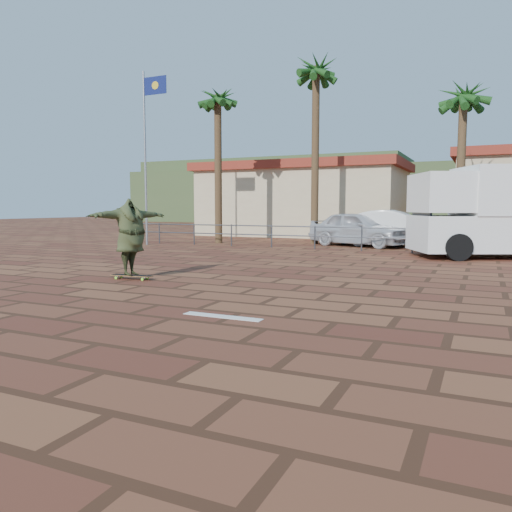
% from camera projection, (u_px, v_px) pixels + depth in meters
% --- Properties ---
extents(ground, '(120.00, 120.00, 0.00)m').
position_uv_depth(ground, '(220.00, 301.00, 9.57)').
color(ground, brown).
rests_on(ground, ground).
extents(paint_stripe, '(1.40, 0.22, 0.01)m').
position_uv_depth(paint_stripe, '(223.00, 316.00, 8.20)').
color(paint_stripe, white).
rests_on(paint_stripe, ground).
extents(guardrail, '(24.06, 0.06, 1.00)m').
position_uv_depth(guardrail, '(362.00, 234.00, 20.36)').
color(guardrail, '#47494F').
rests_on(guardrail, ground).
extents(flagpole, '(1.30, 0.10, 8.00)m').
position_uv_depth(flagpole, '(147.00, 145.00, 23.16)').
color(flagpole, gray).
rests_on(flagpole, ground).
extents(palm_far_left, '(2.40, 2.40, 8.25)m').
position_uv_depth(palm_far_left, '(218.00, 103.00, 24.22)').
color(palm_far_left, brown).
rests_on(palm_far_left, ground).
extents(palm_left, '(2.40, 2.40, 9.45)m').
position_uv_depth(palm_left, '(316.00, 76.00, 23.60)').
color(palm_left, brown).
rests_on(palm_left, ground).
extents(palm_center, '(2.40, 2.40, 7.75)m').
position_uv_depth(palm_center, '(464.00, 101.00, 21.51)').
color(palm_center, brown).
rests_on(palm_center, ground).
extents(building_west, '(12.60, 7.60, 4.50)m').
position_uv_depth(building_west, '(304.00, 199.00, 31.73)').
color(building_west, beige).
rests_on(building_west, ground).
extents(hill_front, '(70.00, 18.00, 6.00)m').
position_uv_depth(hill_front, '(440.00, 196.00, 54.49)').
color(hill_front, '#384C28').
rests_on(hill_front, ground).
extents(hill_back, '(35.00, 14.00, 8.00)m').
position_uv_depth(hill_back, '(276.00, 191.00, 68.96)').
color(hill_back, '#384C28').
rests_on(hill_back, ground).
extents(longboard, '(1.11, 0.34, 0.11)m').
position_uv_depth(longboard, '(132.00, 276.00, 12.41)').
color(longboard, olive).
rests_on(longboard, ground).
extents(skateboarder, '(1.14, 2.42, 1.90)m').
position_uv_depth(skateboarder, '(131.00, 237.00, 12.31)').
color(skateboarder, '#3B4424').
rests_on(skateboarder, longboard).
extents(campervan, '(6.67, 4.90, 3.20)m').
position_uv_depth(campervan, '(505.00, 210.00, 17.67)').
color(campervan, white).
rests_on(campervan, ground).
extents(car_silver, '(5.05, 3.30, 1.60)m').
position_uv_depth(car_silver, '(359.00, 229.00, 22.79)').
color(car_silver, silver).
rests_on(car_silver, ground).
extents(car_white, '(5.03, 1.81, 1.65)m').
position_uv_depth(car_white, '(395.00, 228.00, 22.75)').
color(car_white, white).
rests_on(car_white, ground).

